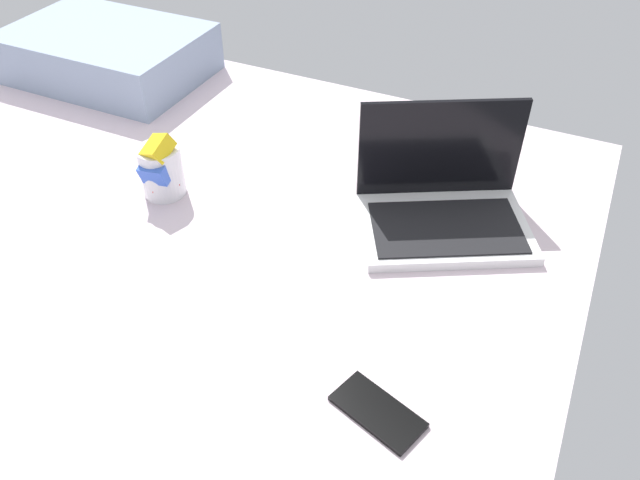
% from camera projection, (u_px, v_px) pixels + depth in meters
% --- Properties ---
extents(bed_mattress, '(1.80, 1.40, 0.18)m').
position_uv_depth(bed_mattress, '(140.00, 242.00, 1.39)').
color(bed_mattress, silver).
rests_on(bed_mattress, ground).
extents(laptop, '(0.40, 0.36, 0.23)m').
position_uv_depth(laptop, '(443.00, 204.00, 1.27)').
color(laptop, silver).
rests_on(laptop, bed_mattress).
extents(snack_cup, '(0.09, 0.10, 0.15)m').
position_uv_depth(snack_cup, '(161.00, 170.00, 1.33)').
color(snack_cup, silver).
rests_on(snack_cup, bed_mattress).
extents(cell_phone, '(0.15, 0.11, 0.01)m').
position_uv_depth(cell_phone, '(378.00, 411.00, 0.95)').
color(cell_phone, black).
rests_on(cell_phone, bed_mattress).
extents(pillow, '(0.52, 0.36, 0.13)m').
position_uv_depth(pillow, '(108.00, 53.00, 1.76)').
color(pillow, '#8C9EB7').
rests_on(pillow, bed_mattress).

